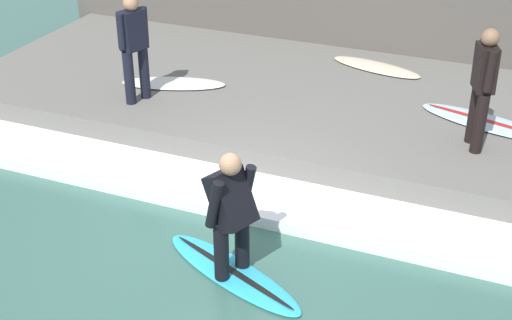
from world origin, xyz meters
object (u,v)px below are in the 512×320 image
at_px(surfer_riding, 231,209).
at_px(surfboard_riding, 232,273).
at_px(surfer_waiting_near, 134,43).
at_px(surfboard_spare, 376,67).
at_px(surfboard_waiting_near, 173,83).
at_px(surfer_waiting_far, 483,83).
at_px(surfboard_waiting_far, 486,122).

bearing_deg(surfer_riding, surfboard_riding, 90.00).
height_order(surfer_waiting_near, surfboard_spare, surfer_waiting_near).
bearing_deg(surfboard_waiting_near, surfer_waiting_near, 163.77).
distance_m(surfboard_riding, surfer_waiting_near, 4.29).
bearing_deg(surfboard_riding, surfer_waiting_far, -33.21).
distance_m(surfboard_waiting_near, surfboard_spare, 3.48).
bearing_deg(surfboard_waiting_near, surfboard_riding, -143.86).
distance_m(surfer_waiting_near, surfer_waiting_far, 5.01).
xyz_separation_m(surfer_riding, surfboard_waiting_far, (4.04, -2.23, -0.38)).
bearing_deg(surfboard_spare, surfboard_riding, 177.66).
distance_m(surfer_waiting_far, surfboard_waiting_far, 1.20).
relative_size(surfboard_riding, surfboard_spare, 1.21).
relative_size(surfer_waiting_far, surfboard_waiting_far, 0.80).
bearing_deg(surfboard_spare, surfer_waiting_near, 131.04).
xyz_separation_m(surfboard_riding, surfboard_waiting_near, (3.62, 2.65, 0.47)).
height_order(surfboard_riding, surfboard_waiting_near, surfboard_waiting_near).
bearing_deg(surfboard_waiting_far, surfboard_spare, 52.48).
distance_m(surfboard_waiting_near, surfboard_waiting_far, 4.89).
xyz_separation_m(surfer_waiting_near, surfer_waiting_far, (0.37, -5.00, 0.01)).
relative_size(surfer_riding, surfboard_waiting_far, 0.71).
bearing_deg(surfer_waiting_near, surfboard_riding, -135.29).
height_order(surfer_riding, surfboard_waiting_near, surfer_riding).
xyz_separation_m(surfer_waiting_near, surfboard_spare, (2.69, -3.09, -0.89)).
xyz_separation_m(surfer_waiting_far, surfboard_waiting_far, (0.78, -0.09, -0.90)).
height_order(surfer_waiting_near, surfboard_waiting_near, surfer_waiting_near).
distance_m(surfer_riding, surfboard_spare, 5.60).
bearing_deg(surfer_waiting_near, surfer_riding, -135.29).
xyz_separation_m(surfboard_riding, surfboard_waiting_far, (4.04, -2.23, 0.47)).
distance_m(surfer_waiting_far, surfboard_spare, 3.13).
height_order(surfer_riding, surfer_waiting_far, surfer_waiting_far).
bearing_deg(surfer_riding, surfboard_spare, -2.34).
distance_m(surfer_waiting_near, surfboard_waiting_far, 5.29).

